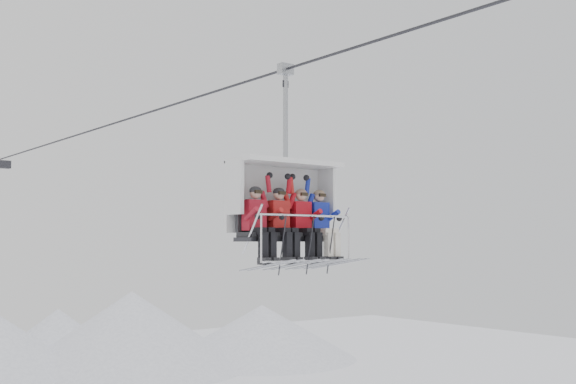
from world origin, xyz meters
TOP-DOWN VIEW (x-y plane):
  - haul_cable at (0.00, 0.00)m, footprint 0.06×50.00m
  - chairlift_carrier at (0.00, 0.21)m, footprint 2.35×1.17m
  - skier_far_left at (-0.80, -0.10)m, footprint 0.40×1.69m
  - skier_center_left at (-0.24, -0.10)m, footprint 0.40×1.69m
  - skier_center_right at (0.32, -0.10)m, footprint 0.40×1.69m
  - skier_far_right at (0.79, -0.10)m, footprint 0.40×1.69m

SIDE VIEW (x-z plane):
  - skier_far_left at x=-0.80m, z-range 9.40..11.01m
  - skier_center_left at x=-0.24m, z-range 9.40..11.01m
  - skier_center_right at x=0.32m, z-range 9.40..11.01m
  - skier_far_right at x=0.79m, z-range 9.40..11.01m
  - chairlift_carrier at x=0.00m, z-range 8.68..12.66m
  - haul_cable at x=0.00m, z-range 13.27..13.33m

